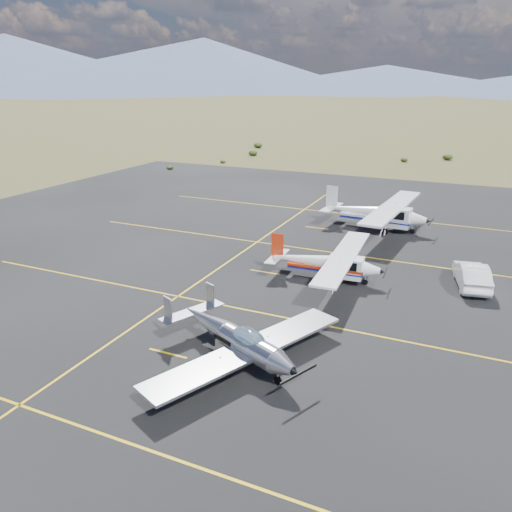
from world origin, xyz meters
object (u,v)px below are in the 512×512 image
Objects in this scene: aircraft_cessna at (326,262)px; aircraft_low_wing at (237,339)px; sedan at (472,275)px; aircraft_plain at (376,212)px.

aircraft_low_wing is at bearing -97.24° from aircraft_cessna.
aircraft_low_wing is 2.19× the size of sedan.
aircraft_plain is 2.84× the size of sedan.
aircraft_low_wing is 0.77× the size of aircraft_plain.
aircraft_low_wing is 22.95m from aircraft_plain.
aircraft_low_wing is 15.88m from sedan.
aircraft_cessna is 8.56m from sedan.
sedan is at bearing 13.84° from aircraft_cessna.
aircraft_cessna is at bearing -87.76° from aircraft_plain.
aircraft_low_wing is at bearing 44.09° from sedan.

